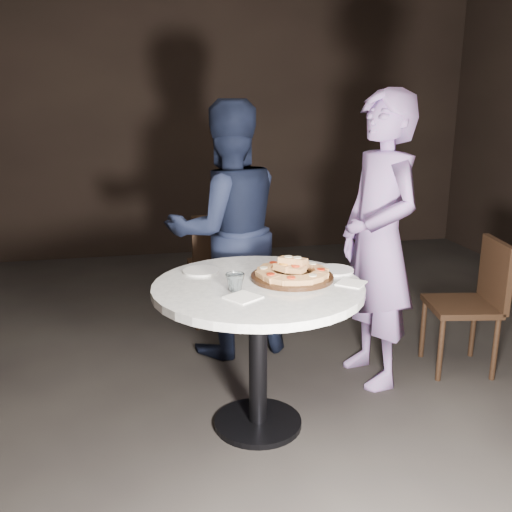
# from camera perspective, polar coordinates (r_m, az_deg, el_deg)

# --- Properties ---
(floor) EXTENTS (7.00, 7.00, 0.00)m
(floor) POSITION_cam_1_polar(r_m,az_deg,el_deg) (3.25, 2.31, -15.36)
(floor) COLOR black
(floor) RESTS_ON ground
(table) EXTENTS (1.36, 1.36, 0.78)m
(table) POSITION_cam_1_polar(r_m,az_deg,el_deg) (2.86, 0.21, -5.60)
(table) COLOR black
(table) RESTS_ON ground
(serving_board) EXTENTS (0.56, 0.56, 0.02)m
(serving_board) POSITION_cam_1_polar(r_m,az_deg,el_deg) (2.89, 3.63, -2.10)
(serving_board) COLOR black
(serving_board) RESTS_ON table
(focaccia_pile) EXTENTS (0.38, 0.37, 0.10)m
(focaccia_pile) POSITION_cam_1_polar(r_m,az_deg,el_deg) (2.88, 3.64, -1.41)
(focaccia_pile) COLOR #BE8149
(focaccia_pile) RESTS_ON serving_board
(plate_left) EXTENTS (0.20, 0.20, 0.01)m
(plate_left) POSITION_cam_1_polar(r_m,az_deg,el_deg) (3.01, -5.52, -1.50)
(plate_left) COLOR white
(plate_left) RESTS_ON table
(plate_right) EXTENTS (0.22, 0.22, 0.01)m
(plate_right) POSITION_cam_1_polar(r_m,az_deg,el_deg) (3.04, 7.85, -1.40)
(plate_right) COLOR white
(plate_right) RESTS_ON table
(water_glass) EXTENTS (0.12, 0.12, 0.09)m
(water_glass) POSITION_cam_1_polar(r_m,az_deg,el_deg) (2.70, -2.10, -2.63)
(water_glass) COLOR silver
(water_glass) RESTS_ON table
(napkin_near) EXTENTS (0.19, 0.19, 0.01)m
(napkin_near) POSITION_cam_1_polar(r_m,az_deg,el_deg) (2.62, -1.32, -4.14)
(napkin_near) COLOR white
(napkin_near) RESTS_ON table
(napkin_far) EXTENTS (0.18, 0.18, 0.01)m
(napkin_far) POSITION_cam_1_polar(r_m,az_deg,el_deg) (2.85, 9.51, -2.69)
(napkin_far) COLOR white
(napkin_far) RESTS_ON table
(chair_far) EXTENTS (0.41, 0.43, 0.87)m
(chair_far) POSITION_cam_1_polar(r_m,az_deg,el_deg) (4.25, -3.82, -0.46)
(chair_far) COLOR black
(chair_far) RESTS_ON ground
(chair_right) EXTENTS (0.47, 0.46, 0.84)m
(chair_right) POSITION_cam_1_polar(r_m,az_deg,el_deg) (3.80, 21.11, -3.77)
(chair_right) COLOR black
(chair_right) RESTS_ON ground
(diner_navy) EXTENTS (0.90, 0.76, 1.67)m
(diner_navy) POSITION_cam_1_polar(r_m,az_deg,el_deg) (3.72, -2.90, 2.53)
(diner_navy) COLOR black
(diner_navy) RESTS_ON ground
(diner_teal) EXTENTS (0.49, 0.68, 1.73)m
(diner_teal) POSITION_cam_1_polar(r_m,az_deg,el_deg) (3.39, 12.16, 1.43)
(diner_teal) COLOR #8368A6
(diner_teal) RESTS_ON ground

